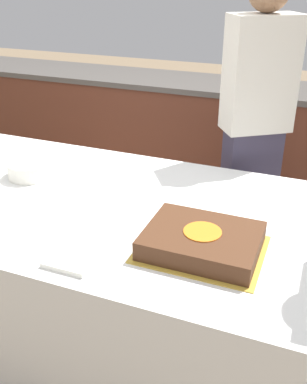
% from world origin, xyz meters
% --- Properties ---
extents(ground_plane, '(14.00, 14.00, 0.00)m').
position_xyz_m(ground_plane, '(0.00, 0.00, 0.00)').
color(ground_plane, '#7A664C').
extents(back_counter, '(4.40, 0.58, 0.92)m').
position_xyz_m(back_counter, '(0.00, 1.66, 0.46)').
color(back_counter, '#5B2D1E').
rests_on(back_counter, ground_plane).
extents(dining_table, '(2.07, 1.18, 0.73)m').
position_xyz_m(dining_table, '(0.00, 0.00, 0.36)').
color(dining_table, white).
rests_on(dining_table, ground_plane).
extents(cake, '(0.47, 0.37, 0.08)m').
position_xyz_m(cake, '(0.56, -0.20, 0.76)').
color(cake, gold).
rests_on(cake, dining_table).
extents(plate_stack, '(0.22, 0.22, 0.08)m').
position_xyz_m(plate_stack, '(-0.45, 0.12, 0.77)').
color(plate_stack, white).
rests_on(plate_stack, dining_table).
extents(side_plate_near_cake, '(0.18, 0.18, 0.00)m').
position_xyz_m(side_plate_near_cake, '(0.53, 0.11, 0.73)').
color(side_plate_near_cake, white).
rests_on(side_plate_near_cake, dining_table).
extents(utensil_pile, '(0.17, 0.12, 0.02)m').
position_xyz_m(utensil_pile, '(0.14, -0.47, 0.74)').
color(utensil_pile, white).
rests_on(utensil_pile, dining_table).
extents(person_cutting_cake, '(0.41, 0.37, 1.69)m').
position_xyz_m(person_cutting_cake, '(0.56, 0.81, 0.88)').
color(person_cutting_cake, '#383347').
rests_on(person_cutting_cake, ground_plane).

